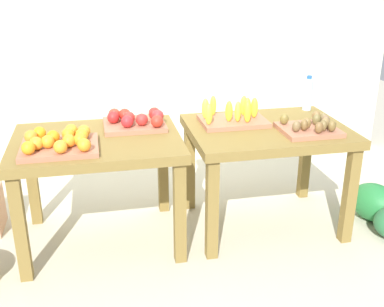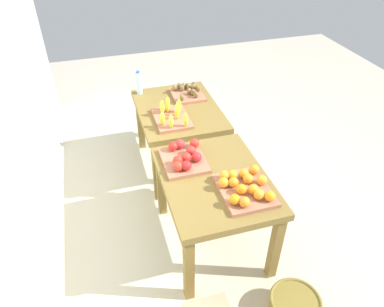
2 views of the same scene
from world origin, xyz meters
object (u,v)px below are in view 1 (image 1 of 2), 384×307
orange_bin (60,142)px  apple_bin (135,121)px  display_table_left (97,154)px  water_bottle (308,94)px  kiwi_bin (311,127)px  display_table_right (267,141)px  banana_crate (233,117)px

orange_bin → apple_bin: apple_bin is taller
display_table_left → water_bottle: (1.54, 0.32, 0.23)m
display_table_left → orange_bin: orange_bin is taller
apple_bin → water_bottle: water_bottle is taller
apple_bin → kiwi_bin: (1.09, -0.33, -0.01)m
display_table_right → water_bottle: size_ratio=4.07×
water_bottle → display_table_right: bearing=-143.1°
orange_bin → kiwi_bin: 1.56m
orange_bin → banana_crate: size_ratio=1.00×
kiwi_bin → water_bottle: water_bottle is taller
kiwi_bin → orange_bin: bearing=179.7°
display_table_left → kiwi_bin: (1.35, -0.16, 0.14)m
banana_crate → water_bottle: water_bottle is taller
orange_bin → kiwi_bin: bearing=-0.3°
display_table_right → water_bottle: 0.57m
display_table_right → kiwi_bin: size_ratio=2.89×
display_table_right → apple_bin: size_ratio=2.52×
apple_bin → water_bottle: 1.29m
kiwi_bin → water_bottle: size_ratio=1.41×
kiwi_bin → display_table_left: bearing=173.1°
display_table_left → kiwi_bin: bearing=-6.9°
banana_crate → water_bottle: size_ratio=1.72×
display_table_left → water_bottle: size_ratio=4.07×
display_table_left → apple_bin: bearing=33.4°
display_table_right → orange_bin: bearing=-173.3°
display_table_right → banana_crate: banana_crate is taller
display_table_right → orange_bin: 1.34m
apple_bin → banana_crate: (0.65, -0.06, 0.00)m
water_bottle → kiwi_bin: bearing=-111.8°
display_table_right → banana_crate: bearing=151.3°
orange_bin → banana_crate: banana_crate is taller
orange_bin → display_table_left: bearing=36.8°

